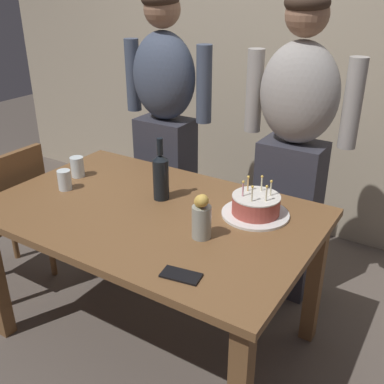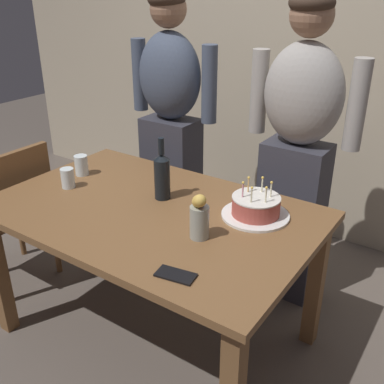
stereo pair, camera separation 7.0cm
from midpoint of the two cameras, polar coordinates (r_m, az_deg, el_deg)
name	(u,v)px [view 1 (the left image)]	position (r m, az deg, el deg)	size (l,w,h in m)	color
ground_plane	(156,334)	(2.51, -5.38, -17.41)	(10.00, 10.00, 0.00)	#564C44
back_wall	(287,45)	(3.23, 11.24, 17.75)	(5.20, 0.10, 2.60)	tan
dining_table	(152,228)	(2.13, -6.07, -4.57)	(1.50, 0.96, 0.74)	brown
birthday_cake	(256,206)	(2.02, 7.09, -1.83)	(0.30, 0.30, 0.17)	white
water_glass_near	(77,167)	(2.49, -15.09, 3.09)	(0.07, 0.07, 0.11)	silver
water_glass_far	(65,180)	(2.35, -16.66, 1.46)	(0.07, 0.07, 0.10)	silver
wine_bottle	(161,176)	(2.14, -4.91, 2.08)	(0.08, 0.08, 0.30)	black
cell_phone	(181,275)	(1.63, -2.65, -10.50)	(0.14, 0.07, 0.01)	black
flower_vase	(201,215)	(1.81, 0.09, -2.92)	(0.08, 0.08, 0.20)	#999E93
person_man_bearded	(165,126)	(2.83, -4.12, 8.31)	(0.61, 0.27, 1.66)	#33333D
person_woman_cardigan	(293,151)	(2.46, 11.91, 5.14)	(0.61, 0.27, 1.66)	#33333D
dining_chair	(8,210)	(2.78, -22.93, -2.07)	(0.42, 0.42, 0.87)	brown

